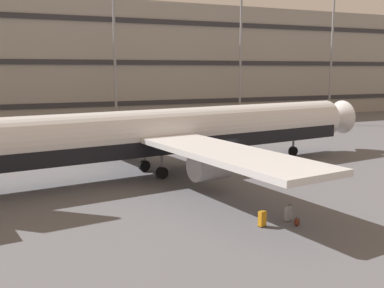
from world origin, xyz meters
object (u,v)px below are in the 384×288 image
(suitcase_scuffed, at_px, (262,218))
(suitcase_navy, at_px, (288,214))
(airliner, at_px, (164,134))
(backpack_orange, at_px, (297,222))

(suitcase_scuffed, relative_size, suitcase_navy, 0.99)
(airliner, xyz_separation_m, suitcase_scuffed, (0.40, -13.48, -2.69))
(suitcase_navy, bearing_deg, suitcase_scuffed, -173.27)
(suitcase_scuffed, relative_size, backpack_orange, 2.03)
(suitcase_navy, height_order, backpack_orange, suitcase_navy)
(airliner, distance_m, suitcase_navy, 13.72)
(suitcase_scuffed, distance_m, suitcase_navy, 1.78)
(airliner, xyz_separation_m, backpack_orange, (2.11, -14.09, -2.94))
(airliner, height_order, suitcase_navy, airliner)
(suitcase_scuffed, height_order, backpack_orange, suitcase_scuffed)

